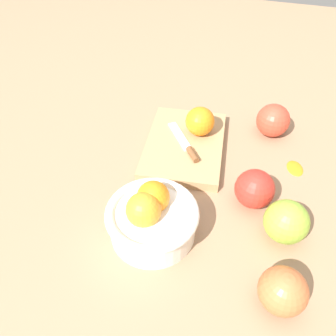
% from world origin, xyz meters
% --- Properties ---
extents(ground_plane, '(2.40, 2.40, 0.00)m').
position_xyz_m(ground_plane, '(0.00, 0.00, 0.00)').
color(ground_plane, '#997556').
extents(bowl, '(0.17, 0.17, 0.11)m').
position_xyz_m(bowl, '(-0.18, 0.09, 0.04)').
color(bowl, white).
rests_on(bowl, ground_plane).
extents(cutting_board, '(0.28, 0.21, 0.02)m').
position_xyz_m(cutting_board, '(0.08, 0.09, 0.01)').
color(cutting_board, tan).
rests_on(cutting_board, ground_plane).
extents(orange_on_board, '(0.07, 0.07, 0.07)m').
position_xyz_m(orange_on_board, '(0.12, 0.07, 0.06)').
color(orange_on_board, orange).
rests_on(orange_on_board, cutting_board).
extents(knife, '(0.13, 0.11, 0.01)m').
position_xyz_m(knife, '(0.05, 0.08, 0.03)').
color(knife, silver).
rests_on(knife, cutting_board).
extents(apple_front_left, '(0.08, 0.08, 0.08)m').
position_xyz_m(apple_front_left, '(-0.11, -0.15, 0.04)').
color(apple_front_left, '#8EB738').
rests_on(apple_front_left, ground_plane).
extents(apple_front_left_2, '(0.08, 0.08, 0.08)m').
position_xyz_m(apple_front_left_2, '(-0.05, -0.08, 0.04)').
color(apple_front_left_2, red).
rests_on(apple_front_left_2, ground_plane).
extents(apple_front_left_3, '(0.08, 0.08, 0.08)m').
position_xyz_m(apple_front_left_3, '(-0.25, -0.15, 0.04)').
color(apple_front_left_3, '#CC6638').
rests_on(apple_front_left_3, ground_plane).
extents(apple_front_right, '(0.08, 0.08, 0.08)m').
position_xyz_m(apple_front_right, '(0.20, -0.10, 0.04)').
color(apple_front_right, '#D6422D').
rests_on(apple_front_right, ground_plane).
extents(citrus_peel, '(0.06, 0.05, 0.01)m').
position_xyz_m(citrus_peel, '(0.08, -0.17, 0.00)').
color(citrus_peel, orange).
rests_on(citrus_peel, ground_plane).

